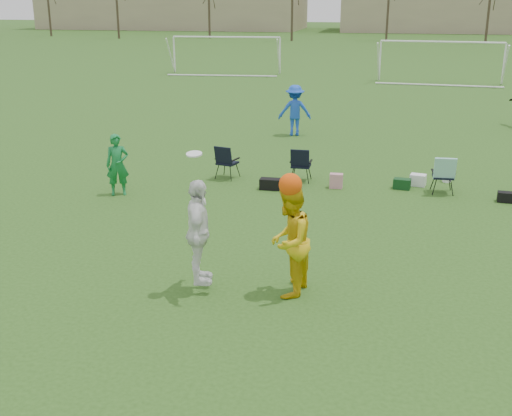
% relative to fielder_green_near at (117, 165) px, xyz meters
% --- Properties ---
extents(ground, '(260.00, 260.00, 0.00)m').
position_rel_fielder_green_near_xyz_m(ground, '(5.58, -5.75, -0.81)').
color(ground, '#2A4F18').
rests_on(ground, ground).
extents(fielder_green_near, '(0.70, 0.59, 1.62)m').
position_rel_fielder_green_near_xyz_m(fielder_green_near, '(0.00, 0.00, 0.00)').
color(fielder_green_near, '#157A38').
rests_on(fielder_green_near, ground).
extents(fielder_blue, '(1.34, 0.96, 1.88)m').
position_rel_fielder_green_near_xyz_m(fielder_blue, '(3.35, 8.57, 0.13)').
color(fielder_blue, blue).
rests_on(fielder_blue, ground).
extents(center_contest, '(2.34, 1.35, 2.54)m').
position_rel_fielder_green_near_xyz_m(center_contest, '(4.74, -5.05, 0.25)').
color(center_contest, white).
rests_on(center_contest, ground).
extents(sideline_setup, '(9.23, 2.06, 1.75)m').
position_rel_fielder_green_near_xyz_m(sideline_setup, '(7.38, 2.14, -0.28)').
color(sideline_setup, '#0D321B').
rests_on(sideline_setup, ground).
extents(goal_left, '(7.39, 0.76, 2.46)m').
position_rel_fielder_green_near_xyz_m(goal_left, '(-4.42, 28.25, 1.12)').
color(goal_left, white).
rests_on(goal_left, ground).
extents(goal_mid, '(7.40, 0.63, 2.46)m').
position_rel_fielder_green_near_xyz_m(goal_mid, '(9.58, 26.25, 1.12)').
color(goal_mid, white).
rests_on(goal_mid, ground).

